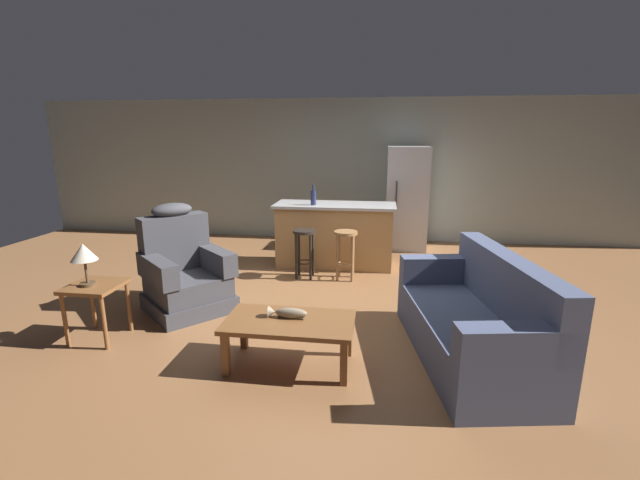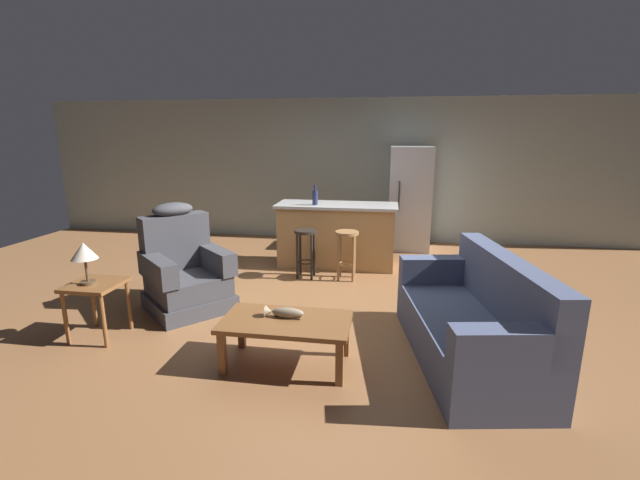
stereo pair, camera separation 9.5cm
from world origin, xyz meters
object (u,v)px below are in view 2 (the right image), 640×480
at_px(recliner_near_lamp, 185,272).
at_px(bottle_tall_green, 315,197).
at_px(coffee_table, 286,326).
at_px(kitchen_island, 337,235).
at_px(refrigerator, 410,199).
at_px(bar_stool_left, 306,245).
at_px(fish_figurine, 284,313).
at_px(table_lamp, 84,253).
at_px(bar_stool_right, 347,246).
at_px(end_table, 96,292).
at_px(couch, 473,323).

height_order(recliner_near_lamp, bottle_tall_green, bottle_tall_green).
xyz_separation_m(coffee_table, kitchen_island, (0.07, 2.98, 0.11)).
bearing_deg(kitchen_island, refrigerator, 47.08).
distance_m(recliner_near_lamp, bottle_tall_green, 2.24).
height_order(kitchen_island, bottle_tall_green, bottle_tall_green).
bearing_deg(bar_stool_left, fish_figurine, -83.55).
bearing_deg(recliner_near_lamp, table_lamp, -79.46).
distance_m(coffee_table, recliner_near_lamp, 1.80).
height_order(recliner_near_lamp, bar_stool_right, recliner_near_lamp).
distance_m(fish_figurine, refrigerator, 4.32).
bearing_deg(refrigerator, table_lamp, -128.53).
bearing_deg(fish_figurine, bottle_tall_green, 94.34).
xyz_separation_m(recliner_near_lamp, bottle_tall_green, (1.21, 1.77, 0.64)).
distance_m(bar_stool_left, bar_stool_right, 0.57).
bearing_deg(end_table, coffee_table, -6.67).
height_order(end_table, kitchen_island, kitchen_island).
relative_size(bar_stool_right, refrigerator, 0.39).
height_order(coffee_table, couch, couch).
relative_size(kitchen_island, refrigerator, 1.02).
bearing_deg(bar_stool_left, kitchen_island, 60.67).
height_order(end_table, bar_stool_right, bar_stool_right).
xyz_separation_m(table_lamp, bar_stool_right, (2.28, 2.16, -0.40)).
height_order(refrigerator, bottle_tall_green, refrigerator).
height_order(recliner_near_lamp, table_lamp, recliner_near_lamp).
bearing_deg(fish_figurine, couch, 10.95).
relative_size(table_lamp, kitchen_island, 0.23).
bearing_deg(table_lamp, refrigerator, 51.47).
xyz_separation_m(coffee_table, recliner_near_lamp, (-1.45, 1.07, 0.06)).
bearing_deg(coffee_table, bottle_tall_green, 94.81).
xyz_separation_m(coffee_table, fish_figurine, (-0.03, 0.05, 0.10)).
xyz_separation_m(table_lamp, kitchen_island, (2.06, 2.79, -0.39)).
xyz_separation_m(bar_stool_right, refrigerator, (0.90, 1.83, 0.41)).
distance_m(end_table, bottle_tall_green, 3.18).
bearing_deg(kitchen_island, coffee_table, -91.28).
xyz_separation_m(couch, bar_stool_right, (-1.32, 1.98, 0.13)).
height_order(couch, bar_stool_left, couch).
height_order(kitchen_island, bar_stool_left, kitchen_island).
relative_size(fish_figurine, recliner_near_lamp, 0.28).
height_order(coffee_table, end_table, end_table).
xyz_separation_m(recliner_near_lamp, bar_stool_right, (1.73, 1.28, 0.05)).
bearing_deg(recliner_near_lamp, bottle_tall_green, 97.75).
xyz_separation_m(coffee_table, couch, (1.61, 0.36, -0.02)).
relative_size(fish_figurine, end_table, 0.61).
xyz_separation_m(recliner_near_lamp, kitchen_island, (1.52, 1.91, 0.06)).
bearing_deg(refrigerator, recliner_near_lamp, -130.27).
bearing_deg(end_table, kitchen_island, 53.68).
bearing_deg(recliner_near_lamp, bar_stool_left, 89.91).
bearing_deg(end_table, recliner_near_lamp, 59.08).
height_order(bar_stool_left, bar_stool_right, same).
bearing_deg(kitchen_island, bar_stool_right, -71.02).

